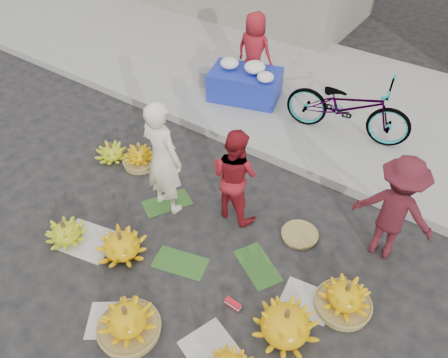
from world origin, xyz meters
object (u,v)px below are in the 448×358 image
Objects in this scene: banana_bunch_0 at (122,245)px; banana_bunch_4 at (286,324)px; vendor_cream at (163,159)px; bicycle at (348,106)px; flower_table at (245,83)px.

banana_bunch_4 is (2.16, 0.19, 0.03)m from banana_bunch_0.
bicycle is at bearing -110.83° from vendor_cream.
bicycle is (1.38, 2.78, -0.19)m from vendor_cream.
vendor_cream is at bearing 144.91° from bicycle.
banana_bunch_0 is at bearing 152.41° from bicycle.
flower_table is at bearing 127.75° from banana_bunch_4.
banana_bunch_4 is at bearing -174.90° from bicycle.
bicycle is at bearing 71.17° from banana_bunch_0.
vendor_cream is 3.11m from bicycle.
banana_bunch_4 is at bearing -68.65° from flower_table.
bicycle reaches higher than banana_bunch_0.
vendor_cream is at bearing 95.63° from banana_bunch_0.
vendor_cream reaches higher than banana_bunch_0.
flower_table is (-0.53, 2.82, -0.41)m from vendor_cream.
bicycle is (-0.88, 3.56, 0.44)m from banana_bunch_4.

